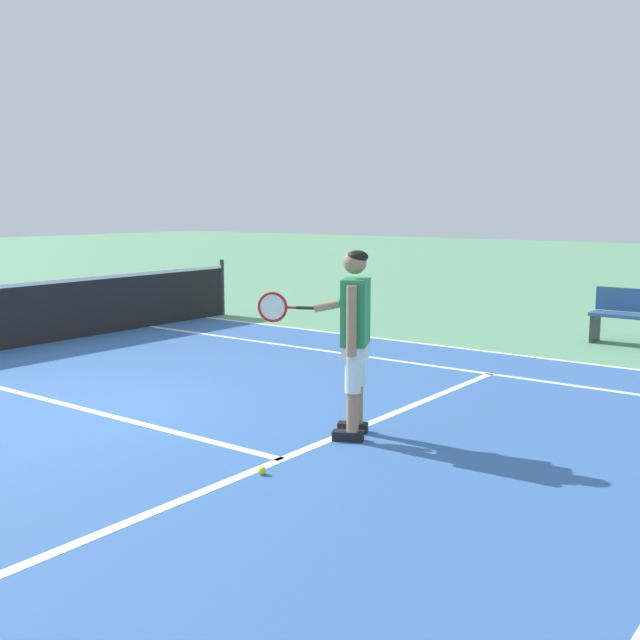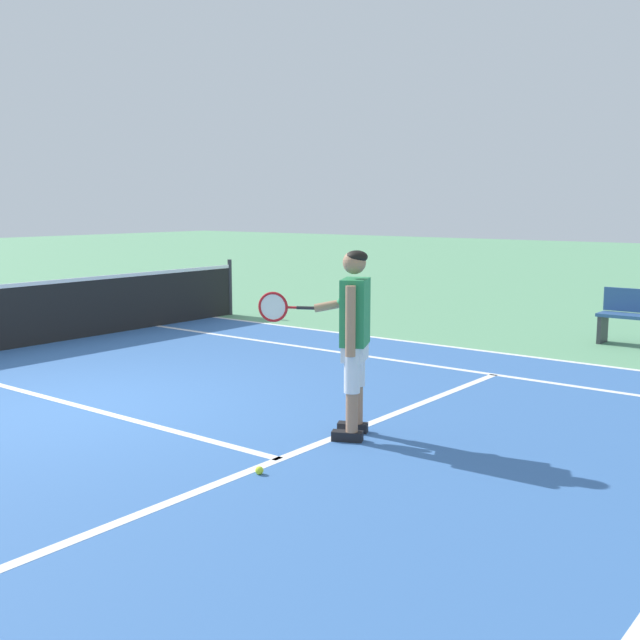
% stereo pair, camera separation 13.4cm
% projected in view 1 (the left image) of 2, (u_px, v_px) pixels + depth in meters
% --- Properties ---
extents(ground_plane, '(80.00, 80.00, 0.00)m').
position_uv_depth(ground_plane, '(77.00, 408.00, 8.11)').
color(ground_plane, '#609E70').
extents(court_inner_surface, '(10.98, 9.95, 0.00)m').
position_uv_depth(court_inner_surface, '(151.00, 426.00, 7.41)').
color(court_inner_surface, '#3866A8').
rests_on(court_inner_surface, ground).
extents(line_service, '(8.23, 0.10, 0.01)m').
position_uv_depth(line_service, '(281.00, 459.00, 6.45)').
color(line_service, white).
rests_on(line_service, ground).
extents(line_centre_service, '(0.10, 6.40, 0.01)m').
position_uv_depth(line_centre_service, '(54.00, 401.00, 8.34)').
color(line_centre_service, white).
rests_on(line_centre_service, ground).
extents(line_singles_right, '(0.10, 9.55, 0.01)m').
position_uv_depth(line_singles_right, '(381.00, 359.00, 10.67)').
color(line_singles_right, white).
rests_on(line_singles_right, ground).
extents(line_doubles_right, '(0.10, 9.55, 0.01)m').
position_uv_depth(line_doubles_right, '(429.00, 344.00, 11.76)').
color(line_doubles_right, white).
rests_on(line_doubles_right, ground).
extents(tennis_player, '(0.56, 1.23, 1.71)m').
position_uv_depth(tennis_player, '(352.00, 330.00, 6.96)').
color(tennis_player, black).
rests_on(tennis_player, ground).
extents(tennis_ball_near_feet, '(0.07, 0.07, 0.07)m').
position_uv_depth(tennis_ball_near_feet, '(262.00, 471.00, 6.08)').
color(tennis_ball_near_feet, '#CCE02D').
rests_on(tennis_ball_near_feet, ground).
extents(courtside_bench, '(0.40, 1.40, 0.85)m').
position_uv_depth(courtside_bench, '(640.00, 316.00, 11.61)').
color(courtside_bench, '#2D5184').
rests_on(courtside_bench, ground).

